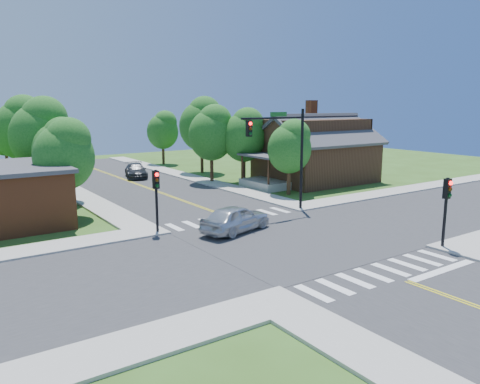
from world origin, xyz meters
TOP-DOWN VIEW (x-y plane):
  - ground at (0.00, 0.00)m, footprint 100.00×100.00m
  - road_ns at (0.00, 0.00)m, footprint 10.00×90.00m
  - road_ew at (0.00, 0.00)m, footprint 90.00×10.00m
  - intersection_patch at (0.00, 0.00)m, footprint 10.20×10.20m
  - sidewalk_ne at (15.82, 15.82)m, footprint 40.00×40.00m
  - crosswalk_north at (0.00, 6.20)m, footprint 8.85×2.00m
  - crosswalk_south at (0.00, -6.20)m, footprint 8.85×2.00m
  - centerline at (0.00, 0.00)m, footprint 0.30×90.00m
  - stop_bar at (2.50, -7.60)m, footprint 4.60×0.45m
  - signal_mast_ne at (3.91, 5.59)m, footprint 5.30×0.42m
  - signal_pole_se at (5.60, -5.62)m, footprint 0.34×0.42m
  - signal_pole_nw at (-5.60, 5.58)m, footprint 0.34×0.42m
  - house_ne at (15.11, 14.23)m, footprint 13.05×8.80m
  - tree_e_a at (8.76, 10.50)m, footprint 3.73×3.54m
  - tree_e_b at (9.02, 17.47)m, footprint 4.25×4.04m
  - tree_e_c at (9.10, 25.71)m, footprint 4.93×4.69m
  - tree_e_d at (8.76, 34.92)m, footprint 3.97×3.77m
  - tree_w_a at (-8.82, 12.60)m, footprint 3.94×3.75m
  - tree_w_b at (-8.59, 20.18)m, footprint 4.81×4.57m
  - tree_w_c at (-8.69, 27.87)m, footprint 4.94×4.69m
  - tree_w_d at (-8.88, 37.02)m, footprint 4.09×3.88m
  - tree_house at (6.62, 19.50)m, footprint 4.43×4.21m
  - tree_bldg at (-7.92, 17.66)m, footprint 3.88×3.69m
  - car_silver at (-1.63, 3.25)m, footprint 4.46×5.81m
  - car_dgrey at (1.52, 26.39)m, footprint 4.68×6.02m

SIDE VIEW (x-z plane):
  - ground at x=0.00m, z-range 0.00..0.00m
  - intersection_patch at x=0.00m, z-range -0.03..0.03m
  - stop_bar at x=2.50m, z-range -0.05..0.05m
  - road_ns at x=0.00m, z-range 0.00..0.04m
  - road_ew at x=0.00m, z-range 0.01..0.04m
  - crosswalk_north at x=0.00m, z-range 0.04..0.05m
  - crosswalk_south at x=0.00m, z-range 0.04..0.05m
  - centerline at x=0.00m, z-range 0.04..0.05m
  - sidewalk_ne at x=15.82m, z-range 0.00..0.14m
  - car_dgrey at x=1.52m, z-range 0.00..1.43m
  - car_silver at x=-1.63m, z-range 0.00..1.63m
  - signal_pole_se at x=5.60m, z-range 0.76..4.56m
  - signal_pole_nw at x=-5.60m, z-range 0.76..4.56m
  - house_ne at x=15.11m, z-range -0.23..6.88m
  - tree_e_a at x=8.76m, z-range 0.98..7.31m
  - tree_bldg at x=-7.92m, z-range 1.02..7.62m
  - tree_w_a at x=-8.82m, z-range 1.04..7.74m
  - tree_e_d at x=8.76m, z-range 1.04..7.79m
  - tree_w_d at x=-8.88m, z-range 1.08..8.02m
  - tree_e_b at x=9.02m, z-range 1.12..8.35m
  - signal_mast_ne at x=3.91m, z-range 1.25..8.45m
  - tree_house at x=6.62m, z-range 1.17..8.70m
  - tree_w_b at x=-8.59m, z-range 1.27..9.44m
  - tree_e_c at x=9.10m, z-range 1.30..9.69m
  - tree_w_c at x=-8.69m, z-range 1.30..9.69m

